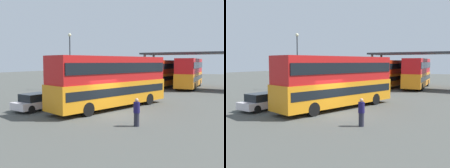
{
  "view_description": "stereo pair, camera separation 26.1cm",
  "coord_description": "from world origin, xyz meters",
  "views": [
    {
      "loc": [
        8.27,
        -16.25,
        3.81
      ],
      "look_at": [
        -1.25,
        2.35,
        2.0
      ],
      "focal_mm": 40.87,
      "sensor_mm": 36.0,
      "label": 1
    },
    {
      "loc": [
        8.5,
        -16.13,
        3.81
      ],
      "look_at": [
        -1.25,
        2.35,
        2.0
      ],
      "focal_mm": 40.87,
      "sensor_mm": 36.0,
      "label": 2
    }
  ],
  "objects": [
    {
      "name": "parked_hatchback",
      "position": [
        -6.12,
        -1.19,
        0.67
      ],
      "size": [
        2.19,
        4.07,
        1.35
      ],
      "rotation": [
        0.0,
        0.0,
        1.43
      ],
      "color": "silver",
      "rests_on": "ground_plane"
    },
    {
      "name": "lamppost_tall",
      "position": [
        -12.7,
        12.17,
        4.85
      ],
      "size": [
        0.44,
        0.44,
        7.68
      ],
      "color": "#33353A",
      "rests_on": "ground_plane"
    },
    {
      "name": "ground_plane",
      "position": [
        0.0,
        0.0,
        0.0
      ],
      "size": [
        140.0,
        140.0,
        0.0
      ],
      "primitive_type": "plane",
      "color": "#484A46"
    },
    {
      "name": "pedestrian_waiting",
      "position": [
        2.8,
        -2.36,
        0.84
      ],
      "size": [
        0.38,
        0.38,
        1.68
      ],
      "rotation": [
        0.0,
        0.0,
        4.66
      ],
      "color": "#262633",
      "rests_on": "ground_plane"
    },
    {
      "name": "double_decker_main",
      "position": [
        -1.24,
        2.36,
        2.33
      ],
      "size": [
        5.92,
        11.6,
        4.25
      ],
      "rotation": [
        0.0,
        0.0,
        1.26
      ],
      "color": "orange",
      "rests_on": "ground_plane"
    },
    {
      "name": "double_decker_mid_row",
      "position": [
        1.38,
        22.21,
        2.35
      ],
      "size": [
        2.97,
        11.23,
        4.3
      ],
      "rotation": [
        0.0,
        0.0,
        1.61
      ],
      "color": "orange",
      "rests_on": "ground_plane"
    },
    {
      "name": "double_decker_near_canopy",
      "position": [
        -2.39,
        21.16,
        2.23
      ],
      "size": [
        3.34,
        10.82,
        4.06
      ],
      "rotation": [
        0.0,
        0.0,
        1.49
      ],
      "color": "orange",
      "rests_on": "ground_plane"
    }
  ]
}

